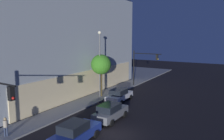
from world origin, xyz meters
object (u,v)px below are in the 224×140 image
at_px(modern_building, 32,36).
at_px(pedestrian_waiting, 5,125).
at_px(car_grey, 110,112).
at_px(car_blue, 76,132).
at_px(traffic_light_far_corner, 142,62).
at_px(car_white, 119,95).
at_px(sidewalk_tree, 101,65).
at_px(street_lamp_sidewalk, 100,57).

height_order(modern_building, pedestrian_waiting, modern_building).
bearing_deg(car_grey, car_blue, -178.21).
relative_size(pedestrian_waiting, car_blue, 0.34).
distance_m(traffic_light_far_corner, car_white, 9.96).
bearing_deg(car_blue, car_grey, 1.79).
bearing_deg(modern_building, sidewalk_tree, -88.45).
height_order(car_grey, car_white, car_grey).
height_order(traffic_light_far_corner, car_white, traffic_light_far_corner).
bearing_deg(car_white, car_blue, -167.47).
bearing_deg(traffic_light_far_corner, modern_building, 120.41).
bearing_deg(car_grey, modern_building, 70.83).
height_order(pedestrian_waiting, car_blue, pedestrian_waiting).
distance_m(car_blue, car_white, 12.22).
bearing_deg(sidewalk_tree, modern_building, 91.55).
distance_m(street_lamp_sidewalk, car_grey, 9.73).
relative_size(pedestrian_waiting, car_white, 0.35).
bearing_deg(car_grey, pedestrian_waiting, 145.82).
height_order(street_lamp_sidewalk, car_grey, street_lamp_sidewalk).
relative_size(traffic_light_far_corner, car_blue, 1.23).
relative_size(traffic_light_far_corner, car_grey, 1.30).
distance_m(modern_building, sidewalk_tree, 13.76).
relative_size(pedestrian_waiting, car_grey, 0.36).
bearing_deg(sidewalk_tree, traffic_light_far_corner, -15.23).
distance_m(modern_building, street_lamp_sidewalk, 13.62).
distance_m(car_blue, car_grey, 5.58).
distance_m(sidewalk_tree, pedestrian_waiting, 15.19).
xyz_separation_m(sidewalk_tree, car_blue, (-12.50, -5.85, -3.67)).
bearing_deg(car_blue, car_white, 12.53).
bearing_deg(car_blue, street_lamp_sidewalk, 25.44).
distance_m(pedestrian_waiting, car_grey, 9.52).
xyz_separation_m(sidewalk_tree, car_white, (-0.57, -3.20, -3.71)).
distance_m(traffic_light_far_corner, car_blue, 21.82).
bearing_deg(car_white, sidewalk_tree, 79.91).
height_order(car_blue, car_grey, car_blue).
bearing_deg(traffic_light_far_corner, car_blue, -170.78).
xyz_separation_m(traffic_light_far_corner, street_lamp_sidewalk, (-9.31, 2.25, 1.55)).
distance_m(modern_building, traffic_light_far_corner, 18.58).
height_order(street_lamp_sidewalk, pedestrian_waiting, street_lamp_sidewalk).
bearing_deg(traffic_light_far_corner, car_white, -175.10).
relative_size(street_lamp_sidewalk, pedestrian_waiting, 5.45).
distance_m(traffic_light_far_corner, car_grey, 16.38).
xyz_separation_m(pedestrian_waiting, car_grey, (7.88, -5.35, -0.25)).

